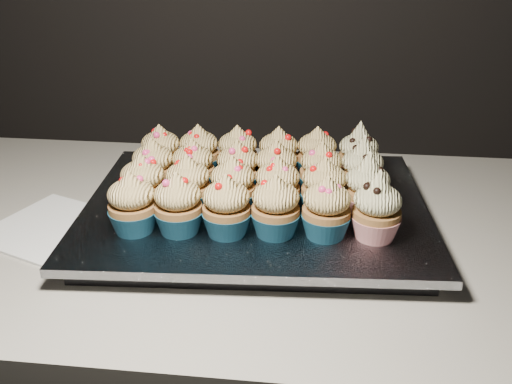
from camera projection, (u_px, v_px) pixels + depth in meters
worktop at (354, 239)px, 0.83m from camera, size 2.44×0.64×0.04m
napkin at (53, 228)px, 0.82m from camera, size 0.21×0.21×0.00m
baking_tray at (256, 216)px, 0.83m from camera, size 0.47×0.37×0.02m
foil_lining at (256, 206)px, 0.82m from camera, size 0.51×0.41×0.01m
cupcake_0 at (132, 205)px, 0.73m from camera, size 0.06×0.06×0.08m
cupcake_1 at (178, 205)px, 0.73m from camera, size 0.06×0.06×0.08m
cupcake_2 at (226, 207)px, 0.72m from camera, size 0.06×0.06×0.08m
cupcake_3 at (275, 208)px, 0.72m from camera, size 0.06×0.06×0.08m
cupcake_4 at (326, 209)px, 0.72m from camera, size 0.06×0.06×0.08m
cupcake_5 at (377, 209)px, 0.71m from camera, size 0.06×0.06×0.10m
cupcake_6 at (143, 185)px, 0.78m from camera, size 0.06×0.06×0.08m
cupcake_7 at (188, 186)px, 0.78m from camera, size 0.06×0.06×0.08m
cupcake_8 at (233, 187)px, 0.78m from camera, size 0.06×0.06×0.08m
cupcake_9 at (277, 187)px, 0.78m from camera, size 0.06×0.06×0.08m
cupcake_10 at (324, 188)px, 0.77m from camera, size 0.06×0.06×0.08m
cupcake_11 at (367, 188)px, 0.77m from camera, size 0.06×0.06×0.10m
cupcake_12 at (153, 167)px, 0.84m from camera, size 0.06×0.06×0.08m
cupcake_13 at (193, 168)px, 0.84m from camera, size 0.06×0.06×0.08m
cupcake_14 at (238, 170)px, 0.83m from camera, size 0.06×0.06×0.08m
cupcake_15 at (276, 170)px, 0.83m from camera, size 0.06×0.06×0.08m
cupcake_16 at (321, 171)px, 0.83m from camera, size 0.06×0.06×0.08m
cupcake_17 at (362, 171)px, 0.82m from camera, size 0.06×0.06×0.10m
cupcake_18 at (161, 153)px, 0.89m from camera, size 0.06×0.06×0.08m
cupcake_19 at (199, 152)px, 0.89m from camera, size 0.06×0.06×0.08m
cupcake_20 at (238, 153)px, 0.89m from camera, size 0.06×0.06×0.08m
cupcake_21 at (278, 155)px, 0.89m from camera, size 0.06×0.06×0.08m
cupcake_22 at (317, 155)px, 0.89m from camera, size 0.06×0.06×0.08m
cupcake_23 at (358, 155)px, 0.88m from camera, size 0.06×0.06×0.10m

